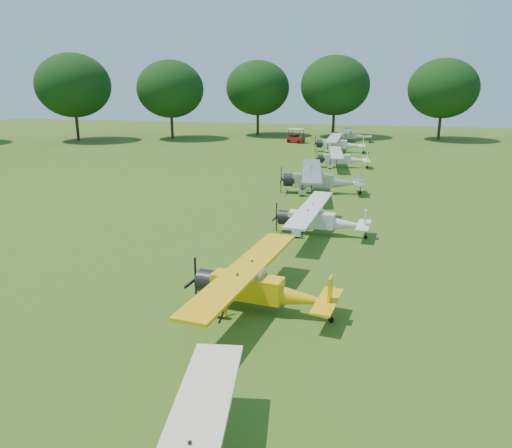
{
  "coord_description": "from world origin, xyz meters",
  "views": [
    {
      "loc": [
        4.01,
        -26.74,
        9.15
      ],
      "look_at": [
        -1.92,
        -0.82,
        1.4
      ],
      "focal_mm": 35.0,
      "sensor_mm": 36.0,
      "label": 1
    }
  ],
  "objects": [
    {
      "name": "golf_cart",
      "position": [
        -6.93,
        47.48,
        0.69
      ],
      "size": [
        2.75,
        2.19,
        2.06
      ],
      "rotation": [
        0.0,
        0.0,
        -0.36
      ],
      "color": "#A0130B",
      "rests_on": "ground"
    },
    {
      "name": "aircraft_4",
      "position": [
        0.04,
        13.95,
        1.26
      ],
      "size": [
        6.94,
        11.02,
        2.16
      ],
      "rotation": [
        0.0,
        0.0,
        0.12
      ],
      "color": "silver",
      "rests_on": "ground"
    },
    {
      "name": "aircraft_2",
      "position": [
        -0.09,
        -8.5,
        1.14
      ],
      "size": [
        6.25,
        9.91,
        1.95
      ],
      "rotation": [
        0.0,
        0.0,
        -0.13
      ],
      "color": "yellow",
      "rests_on": "ground"
    },
    {
      "name": "tree_belt",
      "position": [
        3.57,
        0.16,
        8.03
      ],
      "size": [
        137.36,
        130.27,
        14.52
      ],
      "color": "black",
      "rests_on": "ground"
    },
    {
      "name": "ground",
      "position": [
        0.0,
        0.0,
        0.0
      ],
      "size": [
        160.0,
        160.0,
        0.0
      ],
      "primitive_type": "plane",
      "color": "#2B5214",
      "rests_on": "ground"
    },
    {
      "name": "aircraft_6",
      "position": [
        -0.06,
        38.88,
        1.21
      ],
      "size": [
        6.58,
        10.44,
        2.07
      ],
      "rotation": [
        0.0,
        0.0,
        -0.01
      ],
      "color": "white",
      "rests_on": "ground"
    },
    {
      "name": "aircraft_3",
      "position": [
        1.22,
        2.48,
        1.06
      ],
      "size": [
        5.81,
        9.26,
        1.82
      ],
      "rotation": [
        0.0,
        0.0,
        -0.08
      ],
      "color": "white",
      "rests_on": "ground"
    },
    {
      "name": "aircraft_5",
      "position": [
        0.99,
        27.12,
        1.07
      ],
      "size": [
        5.83,
        9.28,
        1.82
      ],
      "rotation": [
        0.0,
        0.0,
        0.1
      ],
      "color": "white",
      "rests_on": "ground"
    },
    {
      "name": "aircraft_7",
      "position": [
        0.88,
        50.6,
        1.12
      ],
      "size": [
        6.09,
        9.67,
        1.91
      ],
      "rotation": [
        0.0,
        0.0,
        -0.01
      ],
      "color": "silver",
      "rests_on": "ground"
    }
  ]
}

